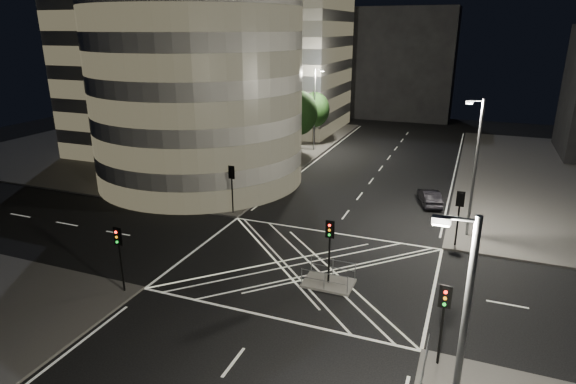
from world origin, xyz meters
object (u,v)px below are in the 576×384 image
at_px(traffic_signal_nr, 444,311).
at_px(street_lamp_right_near, 456,366).
at_px(traffic_signal_nl, 119,247).
at_px(street_lamp_left_far, 315,107).
at_px(traffic_signal_fl, 232,180).
at_px(traffic_signal_island, 330,240).
at_px(central_island, 328,283).
at_px(traffic_signal_fr, 459,208).
at_px(street_lamp_right_far, 475,165).
at_px(street_lamp_left_near, 252,136).
at_px(sedan, 430,197).

relative_size(traffic_signal_nr, street_lamp_right_near, 0.40).
bearing_deg(traffic_signal_nl, street_lamp_left_far, 90.99).
height_order(traffic_signal_fl, traffic_signal_island, same).
relative_size(central_island, traffic_signal_nl, 0.75).
distance_m(traffic_signal_nr, street_lamp_right_near, 7.69).
relative_size(central_island, traffic_signal_island, 0.75).
relative_size(central_island, traffic_signal_fr, 0.75).
xyz_separation_m(traffic_signal_fl, street_lamp_right_near, (18.24, -20.80, 2.63)).
xyz_separation_m(traffic_signal_fr, street_lamp_left_far, (-18.24, 23.20, 2.63)).
bearing_deg(traffic_signal_fr, traffic_signal_nr, -90.00).
height_order(street_lamp_left_far, street_lamp_right_far, same).
relative_size(street_lamp_left_near, sedan, 2.39).
bearing_deg(traffic_signal_nr, sedan, 96.83).
height_order(central_island, traffic_signal_fl, traffic_signal_fl).
distance_m(traffic_signal_nr, street_lamp_right_far, 16.03).
relative_size(traffic_signal_island, sedan, 0.96).
bearing_deg(traffic_signal_island, central_island, 0.00).
height_order(traffic_signal_island, street_lamp_left_near, street_lamp_left_near).
bearing_deg(traffic_signal_nl, central_island, 26.14).
xyz_separation_m(traffic_signal_fl, traffic_signal_fr, (17.60, 0.00, 0.00)).
bearing_deg(street_lamp_right_far, traffic_signal_fl, -173.12).
xyz_separation_m(traffic_signal_fl, traffic_signal_island, (10.80, -8.30, 0.00)).
height_order(traffic_signal_fl, street_lamp_left_near, street_lamp_left_near).
xyz_separation_m(central_island, street_lamp_left_near, (-11.44, 13.50, 5.47)).
distance_m(traffic_signal_nr, street_lamp_left_far, 41.15).
height_order(traffic_signal_fl, traffic_signal_fr, same).
bearing_deg(traffic_signal_fl, street_lamp_right_near, -48.76).
bearing_deg(sedan, street_lamp_right_near, 79.19).
relative_size(central_island, street_lamp_left_near, 0.30).
relative_size(traffic_signal_nr, sedan, 0.96).
relative_size(traffic_signal_nr, street_lamp_left_near, 0.40).
relative_size(traffic_signal_island, street_lamp_left_near, 0.40).
xyz_separation_m(street_lamp_left_near, street_lamp_right_far, (18.87, -3.00, 0.00)).
xyz_separation_m(traffic_signal_fl, street_lamp_left_near, (-0.64, 5.20, 2.63)).
relative_size(traffic_signal_fl, traffic_signal_island, 1.00).
bearing_deg(traffic_signal_fl, street_lamp_left_far, 91.57).
bearing_deg(street_lamp_right_far, street_lamp_left_far, 131.94).
bearing_deg(street_lamp_right_near, street_lamp_right_far, 90.00).
relative_size(central_island, street_lamp_right_near, 0.30).
height_order(traffic_signal_fr, street_lamp_right_far, street_lamp_right_far).
distance_m(traffic_signal_fr, street_lamp_right_near, 20.97).
distance_m(traffic_signal_island, street_lamp_right_far, 13.13).
distance_m(central_island, traffic_signal_nl, 12.36).
xyz_separation_m(traffic_signal_nl, street_lamp_left_far, (-0.64, 36.80, 2.63)).
height_order(traffic_signal_nl, street_lamp_left_far, street_lamp_left_far).
xyz_separation_m(traffic_signal_nl, traffic_signal_island, (10.80, 5.30, 0.00)).
relative_size(traffic_signal_fl, traffic_signal_fr, 1.00).
height_order(traffic_signal_fr, traffic_signal_island, same).
relative_size(traffic_signal_nl, traffic_signal_island, 1.00).
xyz_separation_m(traffic_signal_fl, street_lamp_right_far, (18.24, 2.20, 2.63)).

